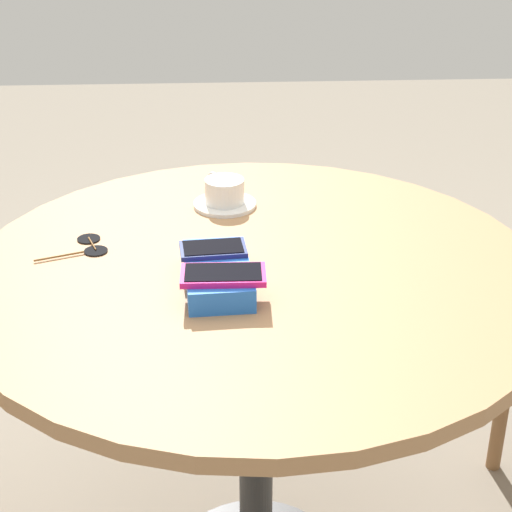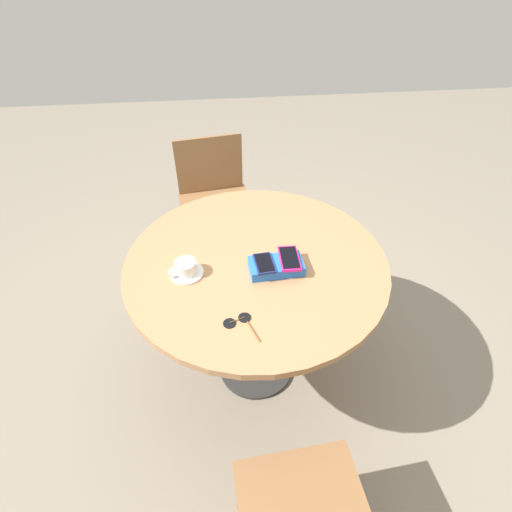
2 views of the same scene
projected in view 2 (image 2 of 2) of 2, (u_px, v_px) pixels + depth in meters
name	position (u px, v px, depth m)	size (l,w,h in m)	color
ground_plane	(256.00, 367.00, 2.11)	(8.00, 8.00, 0.00)	gray
round_table	(256.00, 277.00, 1.68)	(1.07, 1.07, 0.76)	#2D2D2D
phone_box	(276.00, 266.00, 1.55)	(0.21, 0.12, 0.04)	blue
phone_magenta	(289.00, 258.00, 1.55)	(0.08, 0.14, 0.01)	#D11975
phone_navy	(264.00, 263.00, 1.53)	(0.08, 0.12, 0.01)	navy
saucer	(187.00, 273.00, 1.55)	(0.13, 0.13, 0.01)	silver
coffee_cup	(185.00, 267.00, 1.53)	(0.11, 0.08, 0.05)	silver
sunglasses	(239.00, 322.00, 1.37)	(0.12, 0.13, 0.01)	black
chair_near_window	(216.00, 203.00, 2.49)	(0.50, 0.50, 0.81)	brown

